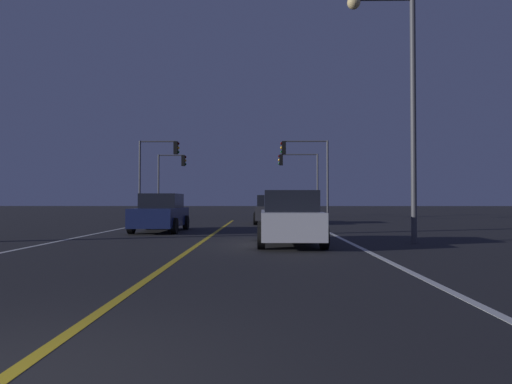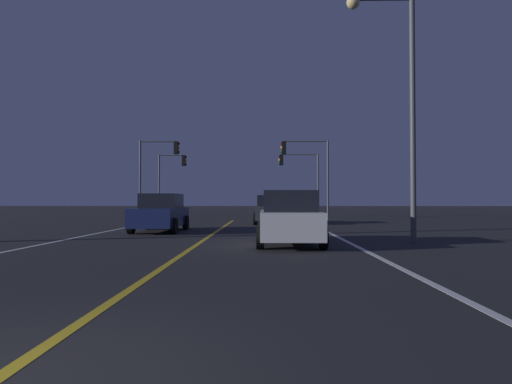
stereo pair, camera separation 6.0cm
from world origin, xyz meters
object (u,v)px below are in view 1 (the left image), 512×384
Objects in this scene: traffic_light_near_left at (158,161)px; traffic_light_far_right at (298,170)px; car_ahead_far at (271,210)px; car_oncoming at (161,213)px; traffic_light_near_right at (305,161)px; car_lead_same_lane at (290,219)px; street_lamp_right_near at (398,85)px; traffic_light_far_left at (172,171)px.

traffic_light_near_left reaches higher than traffic_light_far_right.
car_oncoming is (-5.06, -6.53, 0.00)m from car_ahead_far.
car_ahead_far is 9.62m from traffic_light_near_left.
traffic_light_near_right is at bearing 0.00° from traffic_light_near_left.
traffic_light_far_right is (2.49, 9.95, 3.10)m from car_ahead_far.
car_lead_same_lane is 18.81m from traffic_light_near_left.
traffic_light_far_right is 0.64× the size of street_lamp_right_near.
traffic_light_far_left is 24.73m from street_lamp_right_near.
traffic_light_far_right is at bearing -5.48° from car_lead_same_lane.
car_oncoming is 0.82× the size of traffic_light_far_right.
car_ahead_far is 0.77× the size of traffic_light_near_left.
street_lamp_right_near is (9.03, -5.08, 4.37)m from car_oncoming.
traffic_light_near_right is at bearing 145.44° from car_oncoming.
traffic_light_far_left is at bearing 0.00° from traffic_light_far_right.
traffic_light_near_left is (-2.80, 10.98, 3.32)m from car_oncoming.
car_ahead_far and car_oncoming have the same top height.
traffic_light_far_right is (-0.02, 5.50, -0.24)m from traffic_light_near_right.
car_ahead_far is at bearing 60.64° from traffic_light_near_right.
car_lead_same_lane is 0.77× the size of traffic_light_near_right.
street_lamp_right_near reaches higher than car_oncoming.
car_oncoming is 0.77× the size of traffic_light_near_right.
car_lead_same_lane is at bearing 82.65° from traffic_light_near_right.
car_oncoming is at bearing 55.44° from traffic_light_near_right.
street_lamp_right_near reaches higher than traffic_light_near_left.
car_lead_same_lane is 22.40m from traffic_light_far_right.
traffic_light_near_right is 5.51m from traffic_light_far_right.
street_lamp_right_near is (11.82, -16.06, 1.05)m from traffic_light_near_left.
traffic_light_near_right is 16.16m from street_lamp_right_near.
car_ahead_far is 6.11m from traffic_light_near_right.
traffic_light_near_left reaches higher than traffic_light_near_right.
traffic_light_near_right is at bearing -7.35° from car_lead_same_lane.
car_ahead_far is at bearing 142.23° from car_oncoming.
car_oncoming is 18.39m from traffic_light_far_right.
traffic_light_near_right reaches higher than car_oncoming.
traffic_light_far_right is 10.55m from traffic_light_far_left.
traffic_light_near_right is at bearing 90.19° from traffic_light_far_right.
traffic_light_near_left is 5.51m from traffic_light_far_left.
car_ahead_far is 13.16m from traffic_light_far_left.
car_oncoming is 13.75m from traffic_light_near_right.
car_oncoming is 0.52× the size of street_lamp_right_near.
traffic_light_far_left reaches higher than car_lead_same_lane.
traffic_light_far_left is (-10.57, 5.50, -0.32)m from traffic_light_near_right.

